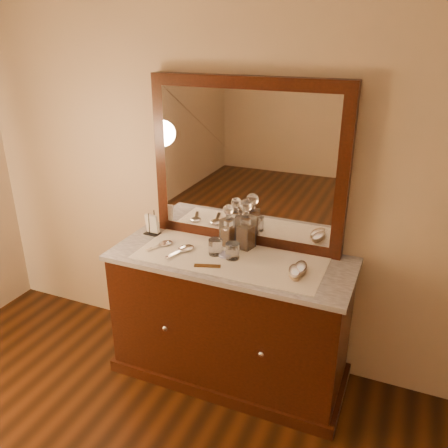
{
  "coord_description": "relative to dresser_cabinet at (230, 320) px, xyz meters",
  "views": [
    {
      "loc": [
        0.91,
        -0.28,
        2.08
      ],
      "look_at": [
        0.0,
        1.85,
        1.1
      ],
      "focal_mm": 36.95,
      "sensor_mm": 36.0,
      "label": 1
    }
  ],
  "objects": [
    {
      "name": "mirror_frame",
      "position": [
        0.0,
        0.25,
        0.94
      ],
      "size": [
        1.2,
        0.08,
        1.0
      ],
      "primitive_type": "cube",
      "color": "black",
      "rests_on": "marble_top"
    },
    {
      "name": "decanter_left",
      "position": [
        -0.07,
        0.14,
        0.55
      ],
      "size": [
        0.1,
        0.1,
        0.27
      ],
      "color": "#945115",
      "rests_on": "lace_runner"
    },
    {
      "name": "lace_runner",
      "position": [
        0.0,
        -0.02,
        0.44
      ],
      "size": [
        1.1,
        0.45,
        0.0
      ],
      "primitive_type": "cube",
      "color": "silver",
      "rests_on": "marble_top"
    },
    {
      "name": "mirror_glass",
      "position": [
        0.0,
        0.21,
        0.94
      ],
      "size": [
        1.06,
        0.01,
        0.86
      ],
      "primitive_type": "cube",
      "color": "white",
      "rests_on": "marble_top"
    },
    {
      "name": "tumblers",
      "position": [
        -0.04,
        -0.01,
        0.49
      ],
      "size": [
        0.2,
        0.09,
        0.09
      ],
      "color": "white",
      "rests_on": "lace_runner"
    },
    {
      "name": "marble_top",
      "position": [
        0.0,
        0.0,
        0.42
      ],
      "size": [
        1.44,
        0.59,
        0.03
      ],
      "primitive_type": "cube",
      "color": "silver",
      "rests_on": "dresser_cabinet"
    },
    {
      "name": "knob_left",
      "position": [
        -0.3,
        -0.28,
        0.04
      ],
      "size": [
        0.04,
        0.04,
        0.04
      ],
      "primitive_type": "sphere",
      "color": "silver",
      "rests_on": "dresser_cabinet"
    },
    {
      "name": "pin_dish",
      "position": [
        -0.03,
        -0.0,
        0.45
      ],
      "size": [
        0.11,
        0.11,
        0.01
      ],
      "primitive_type": "cylinder",
      "rotation": [
        0.0,
        0.0,
        0.36
      ],
      "color": "white",
      "rests_on": "lace_runner"
    },
    {
      "name": "hand_mirror_inner",
      "position": [
        -0.29,
        -0.04,
        0.45
      ],
      "size": [
        0.11,
        0.23,
        0.02
      ],
      "color": "silver",
      "rests_on": "lace_runner"
    },
    {
      "name": "hand_mirror_outer",
      "position": [
        -0.44,
        -0.02,
        0.45
      ],
      "size": [
        0.11,
        0.2,
        0.02
      ],
      "color": "silver",
      "rests_on": "lace_runner"
    },
    {
      "name": "decanter_right",
      "position": [
        0.04,
        0.15,
        0.56
      ],
      "size": [
        0.11,
        0.11,
        0.31
      ],
      "color": "#945115",
      "rests_on": "lace_runner"
    },
    {
      "name": "dresser_plinth",
      "position": [
        0.0,
        0.0,
        -0.37
      ],
      "size": [
        1.46,
        0.59,
        0.08
      ],
      "primitive_type": "cube",
      "color": "black",
      "rests_on": "floor"
    },
    {
      "name": "brush_far",
      "position": [
        0.42,
        -0.03,
        0.47
      ],
      "size": [
        0.09,
        0.17,
        0.04
      ],
      "color": "#94795A",
      "rests_on": "lace_runner"
    },
    {
      "name": "brush_near",
      "position": [
        0.41,
        -0.08,
        0.47
      ],
      "size": [
        0.11,
        0.17,
        0.04
      ],
      "color": "#94795A",
      "rests_on": "lace_runner"
    },
    {
      "name": "dresser_cabinet",
      "position": [
        0.0,
        0.0,
        0.0
      ],
      "size": [
        1.4,
        0.55,
        0.82
      ],
      "primitive_type": "cube",
      "color": "black",
      "rests_on": "floor"
    },
    {
      "name": "comb",
      "position": [
        -0.07,
        -0.17,
        0.45
      ],
      "size": [
        0.15,
        0.07,
        0.01
      ],
      "primitive_type": "cube",
      "rotation": [
        0.0,
        0.0,
        0.32
      ],
      "color": "brown",
      "rests_on": "lace_runner"
    },
    {
      "name": "napkin_rack",
      "position": [
        -0.6,
        0.11,
        0.5
      ],
      "size": [
        0.11,
        0.07,
        0.16
      ],
      "color": "black",
      "rests_on": "marble_top"
    },
    {
      "name": "knob_right",
      "position": [
        0.3,
        -0.28,
        0.04
      ],
      "size": [
        0.04,
        0.04,
        0.04
      ],
      "primitive_type": "sphere",
      "color": "silver",
      "rests_on": "dresser_cabinet"
    }
  ]
}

